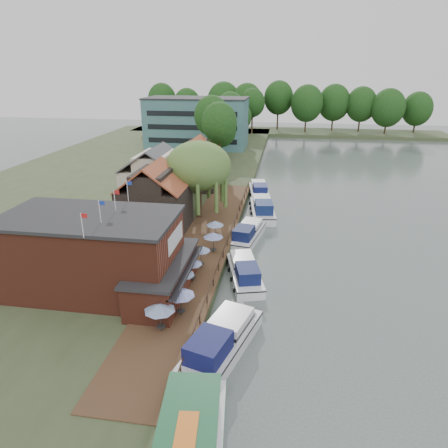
# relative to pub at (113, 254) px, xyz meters

# --- Properties ---
(ground) EXTENTS (260.00, 260.00, 0.00)m
(ground) POSITION_rel_pub_xyz_m (14.00, 1.00, -4.65)
(ground) COLOR #4B5755
(ground) RESTS_ON ground
(land_bank) EXTENTS (50.00, 140.00, 1.00)m
(land_bank) POSITION_rel_pub_xyz_m (-16.00, 36.00, -4.15)
(land_bank) COLOR #384728
(land_bank) RESTS_ON ground
(quay_deck) EXTENTS (6.00, 50.00, 0.10)m
(quay_deck) POSITION_rel_pub_xyz_m (6.00, 11.00, -3.60)
(quay_deck) COLOR #47301E
(quay_deck) RESTS_ON land_bank
(quay_rail) EXTENTS (0.20, 49.00, 1.00)m
(quay_rail) POSITION_rel_pub_xyz_m (8.70, 11.50, -3.15)
(quay_rail) COLOR black
(quay_rail) RESTS_ON land_bank
(pub) EXTENTS (20.00, 11.00, 7.30)m
(pub) POSITION_rel_pub_xyz_m (0.00, 0.00, 0.00)
(pub) COLOR maroon
(pub) RESTS_ON land_bank
(hotel_block) EXTENTS (25.40, 12.40, 12.30)m
(hotel_block) POSITION_rel_pub_xyz_m (-8.00, 71.00, 2.50)
(hotel_block) COLOR #38666B
(hotel_block) RESTS_ON land_bank
(cottage_a) EXTENTS (8.60, 7.60, 8.50)m
(cottage_a) POSITION_rel_pub_xyz_m (-1.00, 15.00, 0.60)
(cottage_a) COLOR black
(cottage_a) RESTS_ON land_bank
(cottage_b) EXTENTS (9.60, 8.60, 8.50)m
(cottage_b) POSITION_rel_pub_xyz_m (-4.00, 25.00, 0.60)
(cottage_b) COLOR beige
(cottage_b) RESTS_ON land_bank
(cottage_c) EXTENTS (7.60, 7.60, 8.50)m
(cottage_c) POSITION_rel_pub_xyz_m (0.00, 34.00, 0.60)
(cottage_c) COLOR black
(cottage_c) RESTS_ON land_bank
(willow) EXTENTS (8.60, 8.60, 10.43)m
(willow) POSITION_rel_pub_xyz_m (3.50, 20.00, 1.56)
(willow) COLOR #476B2D
(willow) RESTS_ON land_bank
(umbrella_0) EXTENTS (2.43, 2.43, 2.38)m
(umbrella_0) POSITION_rel_pub_xyz_m (5.90, -5.36, -2.36)
(umbrella_0) COLOR navy
(umbrella_0) RESTS_ON quay_deck
(umbrella_1) EXTENTS (2.42, 2.42, 2.38)m
(umbrella_1) POSITION_rel_pub_xyz_m (6.91, -3.04, -2.36)
(umbrella_1) COLOR navy
(umbrella_1) RESTS_ON quay_deck
(umbrella_2) EXTENTS (2.04, 2.04, 2.38)m
(umbrella_2) POSITION_rel_pub_xyz_m (6.31, 0.36, -2.36)
(umbrella_2) COLOR navy
(umbrella_2) RESTS_ON quay_deck
(umbrella_3) EXTENTS (2.02, 2.02, 2.38)m
(umbrella_3) POSITION_rel_pub_xyz_m (6.56, 2.53, -2.36)
(umbrella_3) COLOR navy
(umbrella_3) RESTS_ON quay_deck
(umbrella_4) EXTENTS (1.99, 1.99, 2.38)m
(umbrella_4) POSITION_rel_pub_xyz_m (6.79, 5.53, -2.36)
(umbrella_4) COLOR navy
(umbrella_4) RESTS_ON quay_deck
(umbrella_5) EXTENTS (2.21, 2.21, 2.38)m
(umbrella_5) POSITION_rel_pub_xyz_m (7.42, 9.12, -2.36)
(umbrella_5) COLOR #1B3299
(umbrella_5) RESTS_ON quay_deck
(umbrella_6) EXTENTS (2.07, 2.07, 2.38)m
(umbrella_6) POSITION_rel_pub_xyz_m (7.00, 12.63, -2.36)
(umbrella_6) COLOR navy
(umbrella_6) RESTS_ON quay_deck
(cruiser_0) EXTENTS (6.42, 11.45, 2.68)m
(cruiser_0) POSITION_rel_pub_xyz_m (10.75, -5.85, -3.31)
(cruiser_0) COLOR silver
(cruiser_0) RESTS_ON ground
(cruiser_1) EXTENTS (5.53, 10.12, 2.33)m
(cruiser_1) POSITION_rel_pub_xyz_m (11.28, 5.58, -3.49)
(cruiser_1) COLOR white
(cruiser_1) RESTS_ON ground
(cruiser_2) EXTENTS (4.72, 10.01, 2.32)m
(cruiser_2) POSITION_rel_pub_xyz_m (10.59, 15.58, -3.49)
(cruiser_2) COLOR white
(cruiser_2) RESTS_ON ground
(cruiser_3) EXTENTS (4.97, 11.17, 2.65)m
(cruiser_3) POSITION_rel_pub_xyz_m (11.82, 24.98, -3.33)
(cruiser_3) COLOR white
(cruiser_3) RESTS_ON ground
(cruiser_4) EXTENTS (4.69, 10.38, 2.43)m
(cruiser_4) POSITION_rel_pub_xyz_m (10.63, 34.34, -3.43)
(cruiser_4) COLOR white
(cruiser_4) RESTS_ON ground
(swan) EXTENTS (0.44, 0.44, 0.44)m
(swan) POSITION_rel_pub_xyz_m (9.50, -9.59, -4.43)
(swan) COLOR white
(swan) RESTS_ON ground
(bank_tree_0) EXTENTS (6.44, 6.44, 13.57)m
(bank_tree_0) POSITION_rel_pub_xyz_m (2.51, 42.59, 3.14)
(bank_tree_0) COLOR #143811
(bank_tree_0) RESTS_ON land_bank
(bank_tree_1) EXTENTS (7.08, 7.08, 14.13)m
(bank_tree_1) POSITION_rel_pub_xyz_m (-0.52, 51.31, 3.41)
(bank_tree_1) COLOR #143811
(bank_tree_1) RESTS_ON land_bank
(bank_tree_2) EXTENTS (6.92, 6.92, 10.52)m
(bank_tree_2) POSITION_rel_pub_xyz_m (0.27, 57.79, 1.61)
(bank_tree_2) COLOR #143811
(bank_tree_2) RESTS_ON land_bank
(bank_tree_3) EXTENTS (6.21, 6.21, 10.50)m
(bank_tree_3) POSITION_rel_pub_xyz_m (2.13, 77.71, 1.60)
(bank_tree_3) COLOR #143811
(bank_tree_3) RESTS_ON land_bank
(bank_tree_4) EXTENTS (8.42, 8.42, 12.83)m
(bank_tree_4) POSITION_rel_pub_xyz_m (-1.80, 87.72, 2.77)
(bank_tree_4) COLOR #143811
(bank_tree_4) RESTS_ON land_bank
(bank_tree_5) EXTENTS (7.46, 7.46, 13.51)m
(bank_tree_5) POSITION_rel_pub_xyz_m (3.86, 95.09, 3.10)
(bank_tree_5) COLOR #143811
(bank_tree_5) RESTS_ON land_bank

